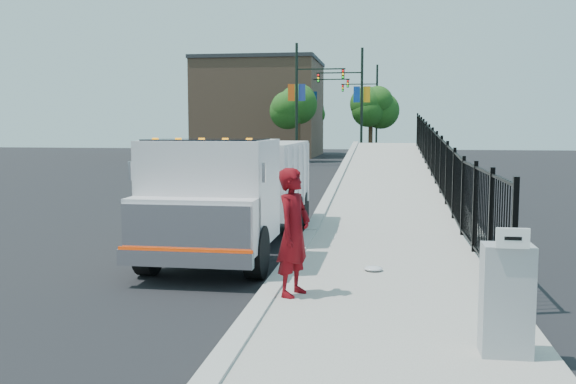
# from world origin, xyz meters

# --- Properties ---
(ground) EXTENTS (120.00, 120.00, 0.00)m
(ground) POSITION_xyz_m (0.00, 0.00, 0.00)
(ground) COLOR black
(ground) RESTS_ON ground
(sidewalk) EXTENTS (3.55, 12.00, 0.12)m
(sidewalk) POSITION_xyz_m (1.93, -2.00, 0.06)
(sidewalk) COLOR #9E998E
(sidewalk) RESTS_ON ground
(curb) EXTENTS (0.30, 12.00, 0.16)m
(curb) POSITION_xyz_m (0.00, -2.00, 0.08)
(curb) COLOR #ADAAA3
(curb) RESTS_ON ground
(ramp) EXTENTS (3.95, 24.06, 3.19)m
(ramp) POSITION_xyz_m (2.12, 16.00, 0.00)
(ramp) COLOR #9E998E
(ramp) RESTS_ON ground
(iron_fence) EXTENTS (0.10, 28.00, 1.80)m
(iron_fence) POSITION_xyz_m (3.55, 12.00, 0.90)
(iron_fence) COLOR black
(iron_fence) RESTS_ON ground
(truck) EXTENTS (2.42, 7.19, 2.46)m
(truck) POSITION_xyz_m (-1.42, 2.04, 1.38)
(truck) COLOR black
(truck) RESTS_ON ground
(worker) EXTENTS (0.67, 0.82, 1.93)m
(worker) POSITION_xyz_m (0.40, -1.85, 1.08)
(worker) COLOR #60060C
(worker) RESTS_ON sidewalk
(utility_cabinet) EXTENTS (0.55, 0.40, 1.25)m
(utility_cabinet) POSITION_xyz_m (3.10, -3.99, 0.75)
(utility_cabinet) COLOR gray
(utility_cabinet) RESTS_ON sidewalk
(arrow_sign) EXTENTS (0.35, 0.04, 0.22)m
(arrow_sign) POSITION_xyz_m (3.10, -4.21, 1.48)
(arrow_sign) COLOR white
(arrow_sign) RESTS_ON utility_cabinet
(debris) EXTENTS (0.34, 0.34, 0.08)m
(debris) POSITION_xyz_m (1.56, -0.04, 0.16)
(debris) COLOR silver
(debris) RESTS_ON sidewalk
(light_pole_0) EXTENTS (3.77, 0.22, 8.00)m
(light_pole_0) POSITION_xyz_m (-3.75, 30.91, 4.36)
(light_pole_0) COLOR black
(light_pole_0) RESTS_ON ground
(light_pole_1) EXTENTS (3.78, 0.22, 8.00)m
(light_pole_1) POSITION_xyz_m (-0.21, 34.12, 4.36)
(light_pole_1) COLOR black
(light_pole_1) RESTS_ON ground
(light_pole_2) EXTENTS (3.77, 0.22, 8.00)m
(light_pole_2) POSITION_xyz_m (-3.99, 40.53, 4.36)
(light_pole_2) COLOR black
(light_pole_2) RESTS_ON ground
(light_pole_3) EXTENTS (3.78, 0.22, 8.00)m
(light_pole_3) POSITION_xyz_m (0.67, 46.94, 4.36)
(light_pole_3) COLOR black
(light_pole_3) RESTS_ON ground
(tree_0) EXTENTS (2.90, 2.90, 5.45)m
(tree_0) POSITION_xyz_m (-4.43, 34.45, 3.96)
(tree_0) COLOR #382314
(tree_0) RESTS_ON ground
(tree_1) EXTENTS (2.71, 2.71, 5.35)m
(tree_1) POSITION_xyz_m (0.60, 40.39, 3.95)
(tree_1) COLOR #382314
(tree_1) RESTS_ON ground
(tree_2) EXTENTS (2.38, 2.38, 5.19)m
(tree_2) POSITION_xyz_m (-5.19, 49.42, 3.93)
(tree_2) COLOR #382314
(tree_2) RESTS_ON ground
(building) EXTENTS (10.00, 10.00, 8.00)m
(building) POSITION_xyz_m (-9.00, 44.00, 4.00)
(building) COLOR #8C664C
(building) RESTS_ON ground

